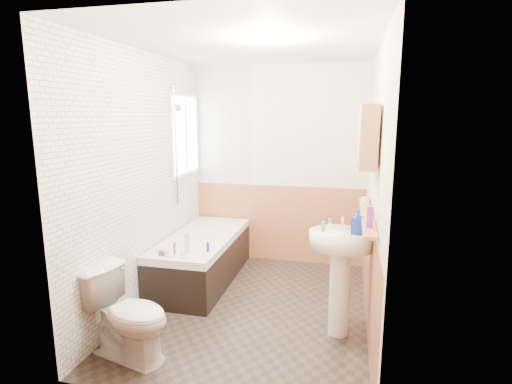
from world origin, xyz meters
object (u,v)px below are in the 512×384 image
(toilet, at_px, (128,315))
(bathtub, at_px, (202,257))
(pine_shelf, at_px, (367,215))
(medicine_cabinet, at_px, (368,136))
(sink, at_px, (341,262))

(toilet, bearing_deg, bathtub, 13.68)
(toilet, relative_size, pine_shelf, 0.54)
(toilet, bearing_deg, medicine_cabinet, -51.41)
(bathtub, bearing_deg, toilet, -91.11)
(bathtub, height_order, sink, sink)
(bathtub, distance_m, medicine_cabinet, 2.39)
(toilet, xyz_separation_m, pine_shelf, (1.80, 0.84, 0.70))
(medicine_cabinet, bearing_deg, sink, -160.97)
(bathtub, relative_size, medicine_cabinet, 2.98)
(bathtub, xyz_separation_m, sink, (1.57, -0.82, 0.38))
(pine_shelf, bearing_deg, toilet, -154.98)
(toilet, distance_m, sink, 1.78)
(sink, bearing_deg, toilet, -155.66)
(bathtub, xyz_separation_m, pine_shelf, (1.77, -0.71, 0.77))
(toilet, relative_size, sink, 0.69)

